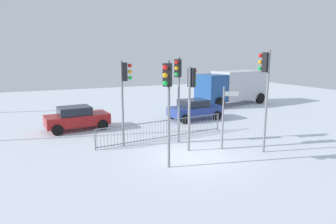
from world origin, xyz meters
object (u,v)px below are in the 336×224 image
object	(u,v)px
traffic_light_foreground_right	(191,89)
car_blue_far	(195,109)
direction_sign_post	(224,115)
delivery_truck	(232,86)
traffic_light_rear_right	(178,81)
traffic_light_foreground_left	(265,79)
traffic_light_mid_right	(125,84)
traffic_light_rear_left	(168,91)
car_red_near	(77,118)

from	to	relation	value
traffic_light_foreground_right	car_blue_far	bearing A→B (deg)	122.36
direction_sign_post	delivery_truck	size ratio (longest dim) A/B	0.43
direction_sign_post	delivery_truck	xyz separation A→B (m)	(8.54, 10.91, -0.01)
traffic_light_rear_right	traffic_light_foreground_left	bearing A→B (deg)	179.96
traffic_light_rear_right	traffic_light_mid_right	world-z (taller)	traffic_light_rear_right
traffic_light_foreground_left	delivery_truck	distance (m)	14.03
traffic_light_rear_left	traffic_light_foreground_right	distance (m)	2.66
traffic_light_rear_right	traffic_light_foreground_left	world-z (taller)	traffic_light_foreground_left
traffic_light_rear_right	traffic_light_mid_right	size ratio (longest dim) A/B	1.04
traffic_light_rear_right	car_red_near	bearing A→B (deg)	-5.25
car_blue_far	delivery_truck	distance (m)	7.91
traffic_light_foreground_right	traffic_light_rear_left	bearing A→B (deg)	-75.87
traffic_light_rear_right	delivery_truck	xyz separation A→B (m)	(10.15, 9.04, -1.56)
traffic_light_rear_left	direction_sign_post	size ratio (longest dim) A/B	1.41
traffic_light_rear_left	traffic_light_rear_right	xyz separation A→B (m)	(1.96, 3.03, 0.07)
traffic_light_rear_left	delivery_truck	world-z (taller)	traffic_light_rear_left
traffic_light_rear_left	direction_sign_post	bearing A→B (deg)	-117.26
direction_sign_post	traffic_light_foreground_right	bearing A→B (deg)	177.42
traffic_light_rear_left	car_red_near	xyz separation A→B (m)	(-2.52, 8.19, -2.46)
traffic_light_foreground_right	traffic_light_foreground_left	size ratio (longest dim) A/B	0.85
traffic_light_rear_left	direction_sign_post	world-z (taller)	traffic_light_rear_left
traffic_light_rear_right	traffic_light_foreground_left	size ratio (longest dim) A/B	0.93
traffic_light_mid_right	car_red_near	size ratio (longest dim) A/B	1.10
traffic_light_foreground_right	delivery_truck	size ratio (longest dim) A/B	0.56
traffic_light_mid_right	car_blue_far	world-z (taller)	traffic_light_mid_right
traffic_light_mid_right	delivery_truck	world-z (taller)	traffic_light_mid_right
traffic_light_mid_right	car_red_near	xyz separation A→B (m)	(-1.85, 4.56, -2.43)
traffic_light_foreground_left	traffic_light_rear_right	bearing A→B (deg)	109.85
traffic_light_mid_right	delivery_truck	bearing A→B (deg)	147.03
traffic_light_rear_right	traffic_light_foreground_right	bearing A→B (deg)	136.18
car_blue_far	delivery_truck	world-z (taller)	delivery_truck
traffic_light_foreground_left	direction_sign_post	size ratio (longest dim) A/B	1.55
traffic_light_foreground_left	delivery_truck	bearing A→B (deg)	33.01
traffic_light_rear_right	traffic_light_mid_right	bearing A→B (deg)	30.98
traffic_light_foreground_left	car_red_near	bearing A→B (deg)	106.63
car_blue_far	car_red_near	distance (m)	8.16
traffic_light_foreground_left	car_blue_far	bearing A→B (deg)	59.12
traffic_light_foreground_left	delivery_truck	xyz separation A→B (m)	(7.09, 11.97, -1.80)
traffic_light_rear_left	traffic_light_rear_right	bearing A→B (deg)	-78.29
traffic_light_foreground_right	traffic_light_mid_right	bearing A→B (deg)	-151.74
traffic_light_mid_right	direction_sign_post	bearing A→B (deg)	83.46
traffic_light_mid_right	car_red_near	bearing A→B (deg)	-134.38
delivery_truck	car_blue_far	bearing A→B (deg)	25.15
traffic_light_rear_left	traffic_light_foreground_right	bearing A→B (deg)	-94.86
delivery_truck	car_red_near	bearing A→B (deg)	5.81
traffic_light_rear_left	traffic_light_foreground_left	world-z (taller)	traffic_light_foreground_left
traffic_light_foreground_right	traffic_light_mid_right	world-z (taller)	traffic_light_mid_right
direction_sign_post	car_blue_far	size ratio (longest dim) A/B	0.80
traffic_light_foreground_left	traffic_light_mid_right	world-z (taller)	traffic_light_foreground_left
traffic_light_mid_right	traffic_light_foreground_right	bearing A→B (deg)	78.27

